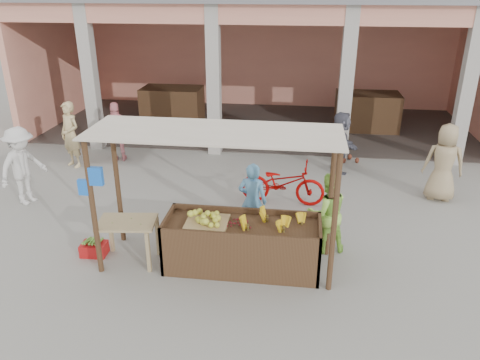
# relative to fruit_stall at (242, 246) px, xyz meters

# --- Properties ---
(ground) EXTENTS (60.00, 60.00, 0.00)m
(ground) POSITION_rel_fruit_stall_xyz_m (-0.50, 0.00, -0.40)
(ground) COLOR gray
(ground) RESTS_ON ground
(market_building) EXTENTS (14.40, 6.40, 4.20)m
(market_building) POSITION_rel_fruit_stall_xyz_m (-0.45, 8.93, 2.30)
(market_building) COLOR #EA957A
(market_building) RESTS_ON ground
(fruit_stall) EXTENTS (2.60, 0.95, 0.80)m
(fruit_stall) POSITION_rel_fruit_stall_xyz_m (0.00, 0.00, 0.00)
(fruit_stall) COLOR #4B321E
(fruit_stall) RESTS_ON ground
(stall_awning) EXTENTS (4.09, 1.35, 2.39)m
(stall_awning) POSITION_rel_fruit_stall_xyz_m (-0.51, 0.06, 1.58)
(stall_awning) COLOR #4B321E
(stall_awning) RESTS_ON ground
(banana_heap) EXTENTS (0.99, 0.54, 0.18)m
(banana_heap) POSITION_rel_fruit_stall_xyz_m (0.52, 0.04, 0.49)
(banana_heap) COLOR yellow
(banana_heap) RESTS_ON fruit_stall
(melon_tray) EXTENTS (0.70, 0.60, 0.19)m
(melon_tray) POSITION_rel_fruit_stall_xyz_m (-0.58, -0.04, 0.49)
(melon_tray) COLOR tan
(melon_tray) RESTS_ON fruit_stall
(berry_heap) EXTENTS (0.45, 0.37, 0.14)m
(berry_heap) POSITION_rel_fruit_stall_xyz_m (-0.05, -0.01, 0.47)
(berry_heap) COLOR maroon
(berry_heap) RESTS_ON fruit_stall
(side_table) EXTENTS (1.04, 0.76, 0.78)m
(side_table) POSITION_rel_fruit_stall_xyz_m (-1.96, -0.08, 0.24)
(side_table) COLOR tan
(side_table) RESTS_ON ground
(papaya_pile) EXTENTS (0.62, 0.36, 0.18)m
(papaya_pile) POSITION_rel_fruit_stall_xyz_m (-1.96, -0.08, 0.47)
(papaya_pile) COLOR #479330
(papaya_pile) RESTS_ON side_table
(red_crate) EXTENTS (0.45, 0.34, 0.23)m
(red_crate) POSITION_rel_fruit_stall_xyz_m (-2.67, 0.02, -0.29)
(red_crate) COLOR #AF1213
(red_crate) RESTS_ON ground
(plantain_bundle) EXTENTS (0.33, 0.23, 0.07)m
(plantain_bundle) POSITION_rel_fruit_stall_xyz_m (-2.67, 0.02, -0.14)
(plantain_bundle) COLOR #5E9737
(plantain_bundle) RESTS_ON red_crate
(produce_sacks) EXTENTS (0.99, 0.74, 0.60)m
(produce_sacks) POSITION_rel_fruit_stall_xyz_m (2.17, 5.37, -0.10)
(produce_sacks) COLOR maroon
(produce_sacks) RESTS_ON ground
(vendor_blue) EXTENTS (0.66, 0.52, 1.61)m
(vendor_blue) POSITION_rel_fruit_stall_xyz_m (0.06, 1.03, 0.40)
(vendor_blue) COLOR #5997C5
(vendor_blue) RESTS_ON ground
(vendor_green) EXTENTS (0.85, 0.63, 1.58)m
(vendor_green) POSITION_rel_fruit_stall_xyz_m (1.42, 0.75, 0.39)
(vendor_green) COLOR #9CDA4E
(vendor_green) RESTS_ON ground
(motorcycle) EXTENTS (0.78, 1.95, 1.00)m
(motorcycle) POSITION_rel_fruit_stall_xyz_m (0.55, 2.59, 0.10)
(motorcycle) COLOR #A60503
(motorcycle) RESTS_ON ground
(shopper_a) EXTENTS (0.99, 1.33, 1.86)m
(shopper_a) POSITION_rel_fruit_stall_xyz_m (-5.02, 1.89, 0.53)
(shopper_a) COLOR silver
(shopper_a) RESTS_ON ground
(shopper_b) EXTENTS (1.11, 0.77, 1.72)m
(shopper_b) POSITION_rel_fruit_stall_xyz_m (-3.97, 4.67, 0.46)
(shopper_b) COLOR pink
(shopper_b) RESTS_ON ground
(shopper_c) EXTENTS (1.01, 0.74, 1.92)m
(shopper_c) POSITION_rel_fruit_stall_xyz_m (4.03, 3.27, 0.56)
(shopper_c) COLOR tan
(shopper_c) RESTS_ON ground
(shopper_d) EXTENTS (0.92, 1.62, 1.65)m
(shopper_d) POSITION_rel_fruit_stall_xyz_m (1.90, 4.66, 0.43)
(shopper_d) COLOR #4E4F5B
(shopper_d) RESTS_ON ground
(shopper_e) EXTENTS (0.83, 0.76, 1.79)m
(shopper_e) POSITION_rel_fruit_stall_xyz_m (-5.00, 4.11, 0.50)
(shopper_e) COLOR tan
(shopper_e) RESTS_ON ground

